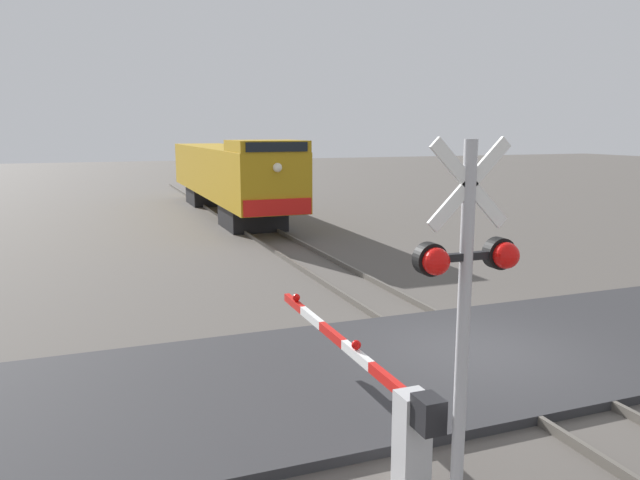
{
  "coord_description": "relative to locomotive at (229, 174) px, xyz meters",
  "views": [
    {
      "loc": [
        -6.8,
        -9.37,
        4.35
      ],
      "look_at": [
        -0.96,
        5.98,
        1.38
      ],
      "focal_mm": 34.3,
      "sensor_mm": 36.0,
      "label": 1
    }
  ],
  "objects": [
    {
      "name": "ground_plane",
      "position": [
        0.0,
        -21.73,
        -2.1
      ],
      "size": [
        160.0,
        160.0,
        0.0
      ],
      "primitive_type": "plane",
      "color": "#514C47"
    },
    {
      "name": "crossing_gate",
      "position": [
        -3.36,
        -24.54,
        -1.24
      ],
      "size": [
        0.36,
        5.42,
        1.39
      ],
      "color": "silver",
      "rests_on": "ground_plane"
    },
    {
      "name": "rail_track_left",
      "position": [
        -0.72,
        -21.73,
        -2.03
      ],
      "size": [
        0.08,
        80.0,
        0.15
      ],
      "primitive_type": "cube",
      "color": "#59544C",
      "rests_on": "ground_plane"
    },
    {
      "name": "crossing_signal",
      "position": [
        -3.19,
        -25.88,
        0.58
      ],
      "size": [
        1.18,
        0.33,
        4.28
      ],
      "color": "#ADADB2",
      "rests_on": "ground_plane"
    },
    {
      "name": "road_surface",
      "position": [
        0.0,
        -21.73,
        -2.03
      ],
      "size": [
        36.0,
        5.22,
        0.15
      ],
      "primitive_type": "cube",
      "color": "#2D2D30",
      "rests_on": "ground_plane"
    },
    {
      "name": "rail_track_right",
      "position": [
        0.72,
        -21.73,
        -2.03
      ],
      "size": [
        0.08,
        80.0,
        0.15
      ],
      "primitive_type": "cube",
      "color": "#59544C",
      "rests_on": "ground_plane"
    },
    {
      "name": "locomotive",
      "position": [
        0.0,
        0.0,
        0.0
      ],
      "size": [
        2.88,
        17.88,
        3.93
      ],
      "color": "black",
      "rests_on": "ground_plane"
    }
  ]
}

